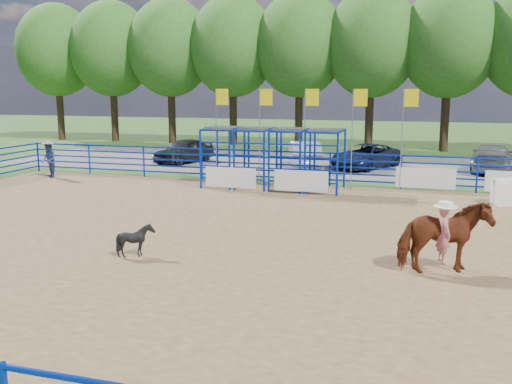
{
  "coord_description": "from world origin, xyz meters",
  "views": [
    {
      "loc": [
        4.06,
        -14.42,
        4.27
      ],
      "look_at": [
        -0.63,
        1.0,
        1.3
      ],
      "focal_mm": 40.0,
      "sensor_mm": 36.0,
      "label": 1
    }
  ],
  "objects_px": {
    "spectator_cowboy": "(49,160)",
    "car_c": "(366,156)",
    "car_b": "(304,154)",
    "horse_and_rider": "(444,235)",
    "car_a": "(184,150)",
    "calf": "(136,240)",
    "car_d": "(492,158)"
  },
  "relations": [
    {
      "from": "spectator_cowboy",
      "to": "calf",
      "type": "bearing_deg",
      "value": -45.22
    },
    {
      "from": "car_c",
      "to": "car_d",
      "type": "height_order",
      "value": "car_d"
    },
    {
      "from": "car_a",
      "to": "car_d",
      "type": "height_order",
      "value": "car_d"
    },
    {
      "from": "car_c",
      "to": "car_d",
      "type": "bearing_deg",
      "value": 29.89
    },
    {
      "from": "horse_and_rider",
      "to": "spectator_cowboy",
      "type": "relative_size",
      "value": 1.36
    },
    {
      "from": "horse_and_rider",
      "to": "car_b",
      "type": "bearing_deg",
      "value": 112.47
    },
    {
      "from": "calf",
      "to": "spectator_cowboy",
      "type": "xyz_separation_m",
      "value": [
        -10.21,
        10.29,
        0.44
      ]
    },
    {
      "from": "spectator_cowboy",
      "to": "car_b",
      "type": "bearing_deg",
      "value": 32.63
    },
    {
      "from": "calf",
      "to": "car_d",
      "type": "distance_m",
      "value": 21.27
    },
    {
      "from": "car_c",
      "to": "spectator_cowboy",
      "type": "bearing_deg",
      "value": -126.47
    },
    {
      "from": "car_b",
      "to": "car_c",
      "type": "height_order",
      "value": "car_b"
    },
    {
      "from": "spectator_cowboy",
      "to": "car_a",
      "type": "distance_m",
      "value": 8.04
    },
    {
      "from": "calf",
      "to": "spectator_cowboy",
      "type": "relative_size",
      "value": 0.49
    },
    {
      "from": "spectator_cowboy",
      "to": "car_b",
      "type": "relative_size",
      "value": 0.4
    },
    {
      "from": "car_a",
      "to": "car_d",
      "type": "xyz_separation_m",
      "value": [
        16.52,
        1.35,
        0.01
      ]
    },
    {
      "from": "spectator_cowboy",
      "to": "car_c",
      "type": "bearing_deg",
      "value": 29.1
    },
    {
      "from": "car_a",
      "to": "car_b",
      "type": "height_order",
      "value": "car_b"
    },
    {
      "from": "car_a",
      "to": "horse_and_rider",
      "type": "bearing_deg",
      "value": -34.48
    },
    {
      "from": "car_c",
      "to": "calf",
      "type": "bearing_deg",
      "value": -77.46
    },
    {
      "from": "spectator_cowboy",
      "to": "car_a",
      "type": "bearing_deg",
      "value": 61.51
    },
    {
      "from": "car_b",
      "to": "car_c",
      "type": "bearing_deg",
      "value": 177.95
    },
    {
      "from": "car_b",
      "to": "car_d",
      "type": "bearing_deg",
      "value": 171.66
    },
    {
      "from": "horse_and_rider",
      "to": "spectator_cowboy",
      "type": "bearing_deg",
      "value": 151.9
    },
    {
      "from": "horse_and_rider",
      "to": "car_b",
      "type": "xyz_separation_m",
      "value": [
        -6.78,
        16.39,
        -0.21
      ]
    },
    {
      "from": "car_b",
      "to": "car_c",
      "type": "relative_size",
      "value": 0.95
    },
    {
      "from": "calf",
      "to": "car_d",
      "type": "height_order",
      "value": "car_d"
    },
    {
      "from": "spectator_cowboy",
      "to": "car_d",
      "type": "distance_m",
      "value": 22.02
    },
    {
      "from": "spectator_cowboy",
      "to": "car_c",
      "type": "relative_size",
      "value": 0.38
    },
    {
      "from": "car_c",
      "to": "car_b",
      "type": "bearing_deg",
      "value": -140.6
    },
    {
      "from": "car_b",
      "to": "car_a",
      "type": "bearing_deg",
      "value": -17.83
    },
    {
      "from": "calf",
      "to": "car_d",
      "type": "xyz_separation_m",
      "value": [
        10.14,
        18.7,
        0.26
      ]
    },
    {
      "from": "car_a",
      "to": "car_b",
      "type": "xyz_separation_m",
      "value": [
        7.04,
        -0.1,
        0.03
      ]
    }
  ]
}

